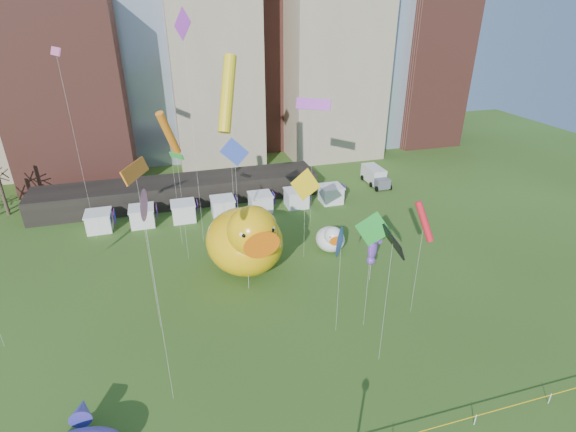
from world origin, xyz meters
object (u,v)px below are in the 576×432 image
object	(u,v)px
small_duck	(331,238)
big_duck	(246,239)
box_truck	(375,176)
seahorse_green	(247,241)
seahorse_purple	(373,245)

from	to	relation	value
small_duck	big_duck	bearing A→B (deg)	-164.72
box_truck	small_duck	bearing A→B (deg)	-129.62
seahorse_green	box_truck	bearing A→B (deg)	24.64
small_duck	seahorse_purple	world-z (taller)	seahorse_purple
big_duck	box_truck	world-z (taller)	big_duck
seahorse_green	seahorse_purple	distance (m)	12.09
big_duck	small_duck	xyz separation A→B (m)	(9.70, 1.43, -2.19)
big_duck	box_truck	bearing A→B (deg)	31.57
seahorse_green	big_duck	bearing A→B (deg)	63.79
big_duck	seahorse_green	world-z (taller)	big_duck
big_duck	seahorse_purple	bearing A→B (deg)	-30.56
seahorse_purple	box_truck	bearing A→B (deg)	53.55
big_duck	seahorse_green	xyz separation A→B (m)	(-0.50, -3.20, 1.52)
box_truck	big_duck	bearing A→B (deg)	-142.41
small_duck	seahorse_green	world-z (taller)	seahorse_green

